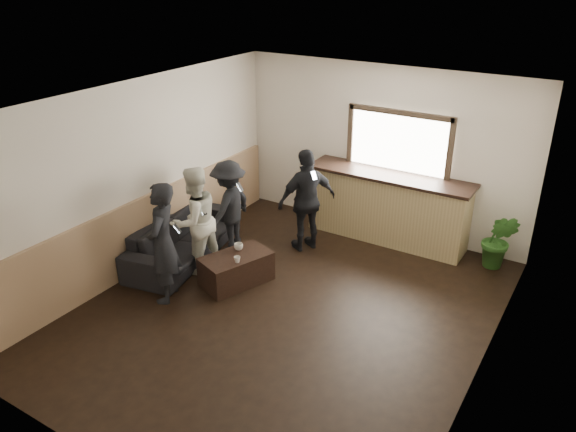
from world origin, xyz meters
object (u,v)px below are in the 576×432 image
Objects in this scene: bar_counter at (388,203)px; sofa at (183,238)px; cup_b at (237,260)px; potted_plant at (499,241)px; person_b at (195,221)px; person_c at (229,207)px; person_a at (163,243)px; coffee_table at (236,269)px; person_d at (307,200)px; cup_a at (239,247)px.

sofa is at bearing -137.37° from bar_counter.
potted_plant is (2.95, 2.56, -0.03)m from cup_b.
person_c is at bearing -168.88° from person_b.
person_a is (0.59, -1.03, 0.52)m from sofa.
coffee_table is (1.17, -0.20, -0.11)m from sofa.
person_a is 2.46m from person_d.
sofa is 2.45× the size of potted_plant.
potted_plant is at bearing 141.84° from person_d.
cup_a is at bearing 16.36° from person_d.
sofa is 2.02m from person_d.
person_c is at bearing 135.33° from cup_a.
bar_counter is 3.34m from sofa.
bar_counter reaches higher than person_c.
person_d reaches higher than person_c.
person_b is (-0.14, 0.82, -0.03)m from person_a.
sofa is 1.37× the size of person_b.
person_a is at bearing -124.71° from coffee_table.
sofa is at bearing -102.18° from person_b.
cup_b is (0.13, -0.15, 0.26)m from coffee_table.
bar_counter reaches higher than cup_a.
sofa is at bearing -152.56° from potted_plant.
cup_b is at bearing -115.56° from sofa.
person_c is (-1.98, -1.68, 0.11)m from bar_counter.
person_c reaches higher than coffee_table.
person_c reaches higher than potted_plant.
person_d is at bearing 134.21° from person_a.
potted_plant is at bearing -1.45° from bar_counter.
person_a is at bearing -138.51° from potted_plant.
cup_b is (-1.15, -2.60, -0.16)m from bar_counter.
sofa is at bearing 170.17° from coffee_table.
potted_plant is at bearing 110.76° from person_c.
person_a reaches higher than sofa.
potted_plant is at bearing 135.18° from person_b.
person_a is at bearing 22.78° from person_b.
person_c is at bearing 159.87° from person_a.
cup_b is 3.91m from potted_plant.
person_d is (0.89, 2.29, -0.02)m from person_a.
cup_a is (-1.35, -2.30, -0.15)m from bar_counter.
cup_b is at bearing 26.37° from person_d.
person_d is at bearing -134.13° from bar_counter.
person_b is (-0.72, -0.01, 0.60)m from coffee_table.
cup_b is at bearing 109.38° from person_a.
person_b is at bearing -4.17° from person_c.
person_d is (0.39, 1.30, 0.34)m from cup_a.
cup_b is 0.06× the size of person_d.
cup_b is 1.27m from person_c.
cup_b is 0.05× the size of person_a.
potted_plant is (3.09, 2.41, 0.24)m from coffee_table.
person_b reaches higher than potted_plant.
person_b reaches higher than person_c.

